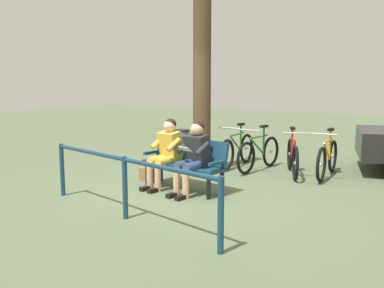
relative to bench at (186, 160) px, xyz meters
The scene contains 12 objects.
ground_plane 0.57m from the bench, 101.81° to the left, with size 40.00×40.00×0.00m, color #566647.
bench is the anchor object (origin of this frame).
person_reading 0.40m from the bench, 142.70° to the left, with size 0.54×0.81×1.20m.
person_companion 0.39m from the bench, 16.96° to the left, with size 0.54×0.81×1.20m.
handbag 1.01m from the bench, ahead, with size 0.30×0.14×0.24m, color olive.
tree_trunk 2.07m from the bench, 69.70° to the right, with size 0.36×0.36×3.80m, color #4C3823.
litter_bin 1.97m from the bench, 54.50° to the right, with size 0.37×0.37×0.81m.
bicycle_silver 2.87m from the bench, 129.99° to the right, with size 0.48×1.68×0.94m.
bicycle_green 2.37m from the bench, 120.56° to the right, with size 0.76×1.56×0.94m.
bicycle_purple 2.13m from the bench, 102.95° to the right, with size 0.48×1.67×0.94m.
bicycle_orange 2.22m from the bench, 87.58° to the right, with size 0.48×1.68×0.94m.
railing_fence 1.79m from the bench, 95.60° to the left, with size 3.34×0.77×0.85m.
Camera 1 is at (-3.73, 5.62, 1.82)m, focal length 38.79 mm.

